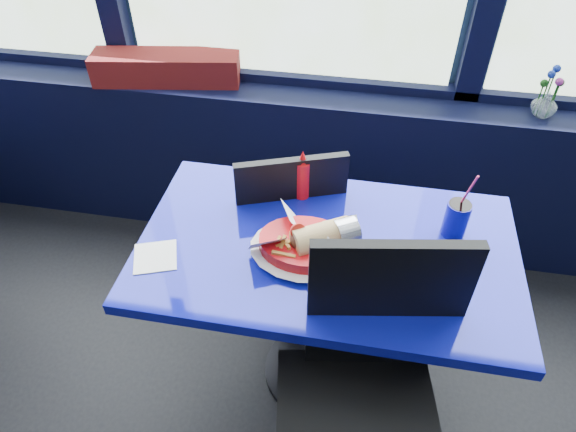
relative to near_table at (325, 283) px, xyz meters
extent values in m
cube|color=black|center=(-0.30, 0.87, -0.17)|extent=(5.00, 0.26, 0.80)
cube|color=black|center=(-0.30, 0.95, 0.24)|extent=(4.80, 0.08, 0.06)
cylinder|color=black|center=(0.00, 0.00, -0.55)|extent=(0.44, 0.44, 0.03)
cylinder|color=black|center=(0.00, 0.00, -0.23)|extent=(0.12, 0.12, 0.68)
cube|color=#0D1290|center=(0.00, 0.00, 0.16)|extent=(1.20, 0.70, 0.04)
cube|color=black|center=(0.15, -0.44, -0.07)|extent=(0.53, 0.53, 0.04)
cube|color=black|center=(0.19, -0.23, 0.20)|extent=(0.44, 0.11, 0.50)
cylinder|color=black|center=(-0.07, -0.28, -0.33)|extent=(0.03, 0.03, 0.47)
cylinder|color=black|center=(0.32, -0.21, -0.33)|extent=(0.03, 0.03, 0.47)
cube|color=black|center=(-0.09, 0.40, -0.13)|extent=(0.53, 0.53, 0.04)
cube|color=black|center=(-0.15, 0.22, 0.12)|extent=(0.38, 0.16, 0.45)
cylinder|color=black|center=(0.02, 0.63, -0.36)|extent=(0.02, 0.02, 0.42)
cylinder|color=black|center=(0.14, 0.30, -0.36)|extent=(0.02, 0.02, 0.42)
cylinder|color=black|center=(-0.31, 0.50, -0.36)|extent=(0.02, 0.02, 0.42)
cylinder|color=black|center=(-0.19, 0.17, -0.36)|extent=(0.02, 0.02, 0.42)
cube|color=maroon|center=(-0.83, 0.86, 0.30)|extent=(0.67, 0.26, 0.13)
imported|color=silver|center=(0.78, 0.85, 0.28)|extent=(0.10, 0.11, 0.10)
cylinder|color=#1E5919|center=(0.76, 0.85, 0.32)|extent=(0.01, 0.01, 0.17)
sphere|color=#1D3AAD|center=(0.76, 0.85, 0.41)|extent=(0.03, 0.03, 0.03)
cylinder|color=#1E5919|center=(0.79, 0.84, 0.30)|extent=(0.01, 0.01, 0.14)
sphere|color=#E242AE|center=(0.79, 0.84, 0.39)|extent=(0.03, 0.03, 0.03)
cylinder|color=#1E5919|center=(0.78, 0.86, 0.32)|extent=(0.01, 0.01, 0.18)
sphere|color=#1D3AAD|center=(0.78, 0.86, 0.43)|extent=(0.03, 0.03, 0.03)
cylinder|color=#1E5919|center=(0.75, 0.86, 0.29)|extent=(0.01, 0.01, 0.12)
sphere|color=#1E5919|center=(0.75, 0.86, 0.37)|extent=(0.03, 0.03, 0.03)
cylinder|color=#1E5919|center=(0.80, 0.85, 0.30)|extent=(0.01, 0.01, 0.13)
sphere|color=#1E5919|center=(0.80, 0.85, 0.38)|extent=(0.03, 0.03, 0.03)
cylinder|color=red|center=(-0.07, -0.04, 0.21)|extent=(0.32, 0.32, 0.06)
cylinder|color=white|center=(-0.07, -0.04, 0.20)|extent=(0.31, 0.31, 0.00)
cylinder|color=silver|center=(0.05, 0.00, 0.25)|extent=(0.11, 0.12, 0.10)
sphere|color=#592C1E|center=(-0.08, -0.06, 0.25)|extent=(0.07, 0.07, 0.07)
cylinder|color=red|center=(-0.09, -0.05, 0.28)|extent=(0.07, 0.07, 0.01)
cylinder|color=red|center=(-0.12, 0.23, 0.25)|extent=(0.05, 0.05, 0.14)
cone|color=red|center=(-0.12, 0.23, 0.35)|extent=(0.03, 0.03, 0.05)
cylinder|color=#0C0C8A|center=(0.39, 0.13, 0.24)|extent=(0.08, 0.08, 0.12)
cylinder|color=black|center=(0.39, 0.13, 0.30)|extent=(0.07, 0.07, 0.01)
cylinder|color=#FB3570|center=(0.40, 0.13, 0.36)|extent=(0.03, 0.06, 0.17)
cube|color=white|center=(-0.52, -0.15, 0.18)|extent=(0.17, 0.17, 0.00)
camera|label=1|loc=(0.08, -1.14, 1.35)|focal=32.00mm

